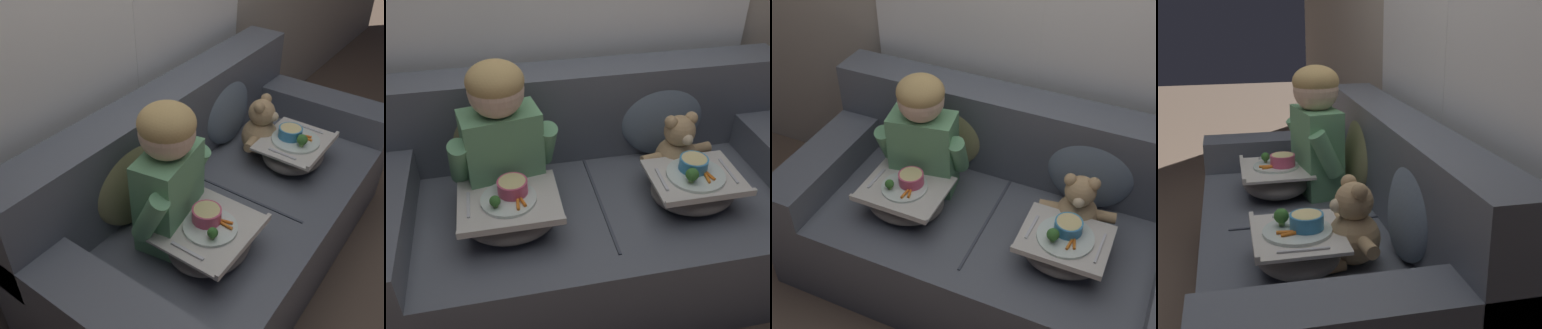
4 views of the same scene
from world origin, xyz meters
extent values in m
plane|color=brown|center=(0.00, 0.00, 0.00)|extent=(14.00, 14.00, 0.00)
cube|color=#565B66|center=(0.00, 0.00, 0.22)|extent=(1.95, 0.96, 0.45)
cube|color=#565B66|center=(0.00, 0.37, 0.66)|extent=(1.95, 0.22, 0.43)
cube|color=#3D424C|center=(0.00, -0.02, 0.45)|extent=(0.01, 0.70, 0.01)
ellipsoid|color=#898456|center=(-0.38, 0.28, 0.65)|extent=(0.44, 0.21, 0.45)
ellipsoid|color=slate|center=(0.38, 0.28, 0.65)|extent=(0.42, 0.20, 0.44)
cube|color=#66A370|center=(-0.38, 0.06, 0.65)|extent=(0.33, 0.22, 0.41)
sphere|color=beige|center=(-0.38, 0.06, 0.95)|extent=(0.21, 0.21, 0.21)
ellipsoid|color=tan|center=(-0.38, 0.06, 0.98)|extent=(0.22, 0.22, 0.15)
cylinder|color=#66A370|center=(-0.55, 0.02, 0.68)|extent=(0.11, 0.17, 0.23)
cylinder|color=#66A370|center=(-0.20, 0.08, 0.68)|extent=(0.11, 0.17, 0.23)
sphere|color=tan|center=(0.38, 0.06, 0.54)|extent=(0.19, 0.19, 0.19)
sphere|color=tan|center=(0.38, 0.06, 0.68)|extent=(0.14, 0.14, 0.14)
sphere|color=tan|center=(0.33, 0.06, 0.73)|extent=(0.06, 0.06, 0.06)
sphere|color=tan|center=(0.43, 0.07, 0.73)|extent=(0.06, 0.06, 0.06)
sphere|color=beige|center=(0.39, 0.00, 0.67)|extent=(0.05, 0.05, 0.05)
sphere|color=black|center=(0.39, -0.01, 0.68)|extent=(0.02, 0.02, 0.02)
cylinder|color=tan|center=(0.26, 0.05, 0.56)|extent=(0.10, 0.06, 0.05)
cylinder|color=tan|center=(0.50, 0.08, 0.56)|extent=(0.10, 0.06, 0.05)
cylinder|color=tan|center=(0.35, -0.04, 0.47)|extent=(0.06, 0.09, 0.05)
cylinder|color=tan|center=(0.43, -0.02, 0.47)|extent=(0.06, 0.09, 0.05)
ellipsoid|color=slate|center=(-0.38, -0.13, 0.51)|extent=(0.37, 0.31, 0.12)
cube|color=beige|center=(-0.38, -0.13, 0.58)|extent=(0.39, 0.33, 0.01)
cube|color=beige|center=(-0.38, -0.29, 0.59)|extent=(0.39, 0.02, 0.02)
cylinder|color=silver|center=(-0.38, -0.13, 0.59)|extent=(0.21, 0.21, 0.01)
cylinder|color=#D64C70|center=(-0.36, -0.10, 0.62)|extent=(0.12, 0.12, 0.05)
cylinder|color=#E5D189|center=(-0.36, -0.10, 0.64)|extent=(0.10, 0.10, 0.01)
sphere|color=#38702D|center=(-0.43, -0.18, 0.62)|extent=(0.04, 0.04, 0.04)
cylinder|color=#7A9E56|center=(-0.43, -0.18, 0.60)|extent=(0.02, 0.02, 0.02)
cylinder|color=orange|center=(-0.35, -0.18, 0.60)|extent=(0.02, 0.06, 0.01)
cylinder|color=orange|center=(-0.33, -0.17, 0.60)|extent=(0.03, 0.06, 0.01)
cube|color=silver|center=(-0.53, -0.13, 0.59)|extent=(0.01, 0.14, 0.01)
ellipsoid|color=slate|center=(0.38, -0.13, 0.51)|extent=(0.36, 0.30, 0.12)
cube|color=beige|center=(0.38, -0.13, 0.58)|extent=(0.37, 0.31, 0.01)
cube|color=beige|center=(0.38, -0.28, 0.59)|extent=(0.37, 0.02, 0.02)
cylinder|color=silver|center=(0.38, -0.13, 0.59)|extent=(0.24, 0.24, 0.01)
cylinder|color=#3889C1|center=(0.38, -0.10, 0.62)|extent=(0.12, 0.12, 0.05)
cylinder|color=#E5D189|center=(0.38, -0.10, 0.64)|extent=(0.10, 0.10, 0.01)
sphere|color=#38702D|center=(0.34, -0.18, 0.63)|extent=(0.05, 0.05, 0.05)
cylinder|color=#7A9E56|center=(0.34, -0.18, 0.60)|extent=(0.02, 0.02, 0.02)
cylinder|color=orange|center=(0.41, -0.18, 0.60)|extent=(0.02, 0.06, 0.01)
cylinder|color=orange|center=(0.42, -0.17, 0.60)|extent=(0.02, 0.05, 0.01)
cube|color=silver|center=(0.23, -0.13, 0.59)|extent=(0.02, 0.14, 0.01)
cube|color=silver|center=(0.52, -0.13, 0.59)|extent=(0.01, 0.17, 0.01)
camera|label=1|loc=(-1.44, -0.81, 1.80)|focal=42.00mm
camera|label=2|loc=(-0.39, -1.47, 1.68)|focal=42.00mm
camera|label=3|loc=(0.62, -1.69, 2.21)|focal=50.00mm
camera|label=4|loc=(2.05, -0.34, 1.34)|focal=50.00mm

